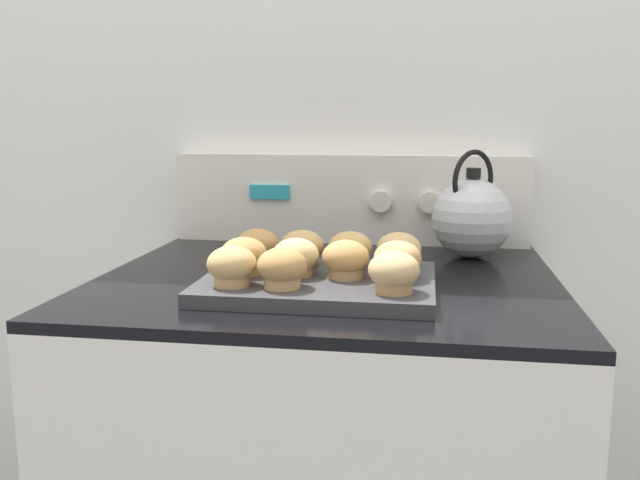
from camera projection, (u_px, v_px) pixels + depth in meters
The scene contains 15 objects.
wall_back at pixel (353, 118), 1.51m from camera, with size 8.00×0.05×2.40m.
control_panel at pixel (351, 199), 1.49m from camera, with size 0.77×0.07×0.19m.
muffin_pan at pixel (319, 283), 1.09m from camera, with size 0.37×0.29×0.02m.
muffin_r0_c0 at pixel (232, 266), 1.02m from camera, with size 0.08×0.08×0.06m.
muffin_r0_c1 at pixel (282, 268), 1.01m from camera, with size 0.08×0.08×0.06m.
muffin_r0_c3 at pixel (394, 273), 0.98m from camera, with size 0.08×0.08×0.06m.
muffin_r1_c0 at pixel (244, 256), 1.10m from camera, with size 0.08×0.08×0.06m.
muffin_r1_c1 at pixel (296, 257), 1.09m from camera, with size 0.08×0.08×0.06m.
muffin_r1_c2 at pixel (346, 260), 1.07m from camera, with size 0.08×0.08×0.06m.
muffin_r1_c3 at pixel (398, 261), 1.06m from camera, with size 0.08×0.08×0.06m.
muffin_r2_c0 at pixel (257, 246), 1.18m from camera, with size 0.08×0.08×0.06m.
muffin_r2_c1 at pixel (302, 248), 1.16m from camera, with size 0.08×0.08×0.06m.
muffin_r2_c2 at pixel (350, 250), 1.15m from camera, with size 0.08×0.08×0.06m.
muffin_r2_c3 at pixel (399, 251), 1.14m from camera, with size 0.08×0.08×0.06m.
tea_kettle at pixel (472, 216), 1.33m from camera, with size 0.17×0.17×0.21m.
Camera 1 is at (0.17, -0.79, 1.20)m, focal length 38.00 mm.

